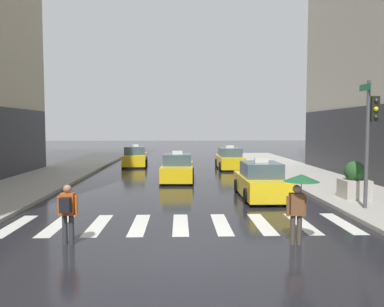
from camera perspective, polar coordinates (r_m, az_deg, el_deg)
name	(u,v)px	position (r m, az deg, el deg)	size (l,w,h in m)	color
ground_plane	(181,255)	(9.76, -1.70, -15.17)	(160.00, 160.00, 0.00)	black
crosswalk_markings	(181,224)	(12.63, -1.74, -10.67)	(11.30, 2.80, 0.01)	silver
traffic_light_pole	(370,126)	(15.56, 25.40, 3.81)	(0.44, 0.84, 4.80)	#47474C
taxi_lead	(261,182)	(17.40, 10.34, -4.25)	(1.93, 4.54, 1.80)	yellow
taxi_second	(178,169)	(22.50, -2.19, -2.31)	(2.06, 4.60, 1.80)	yellow
taxi_third	(230,159)	(29.08, 5.73, -0.89)	(1.96, 4.55, 1.80)	yellow
taxi_fourth	(135,157)	(31.27, -8.62, -0.57)	(2.12, 4.63, 1.80)	yellow
pedestrian_with_umbrella	(300,190)	(10.64, 15.97, -5.30)	(0.96, 0.96, 1.94)	#473D33
pedestrian_with_backpack	(67,210)	(10.85, -18.36, -8.09)	(0.55, 0.43, 1.65)	#333338
planter_near_corner	(355,181)	(17.67, 23.39, -3.91)	(1.10, 1.10, 1.60)	#A8A399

